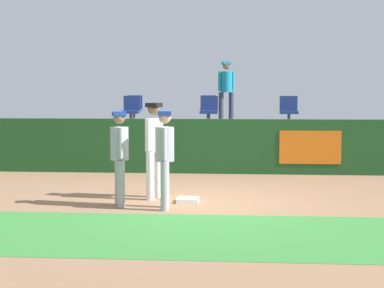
{
  "coord_description": "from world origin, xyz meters",
  "views": [
    {
      "loc": [
        0.9,
        -11.19,
        2.07
      ],
      "look_at": [
        -0.07,
        1.08,
        1.0
      ],
      "focal_mm": 57.52,
      "sensor_mm": 36.0,
      "label": 1
    }
  ],
  "objects_px": {
    "player_coach_visitor": "(119,152)",
    "seat_front_left": "(131,109)",
    "first_base": "(188,200)",
    "player_fielder_home": "(155,143)",
    "seat_back_center": "(208,108)",
    "seat_front_right": "(289,110)",
    "seat_front_center": "(209,109)",
    "player_runner_visitor": "(165,153)",
    "spectator_hooded": "(226,87)",
    "seat_back_left": "(134,107)"
  },
  "relations": [
    {
      "from": "player_coach_visitor",
      "to": "spectator_hooded",
      "type": "xyz_separation_m",
      "value": [
        1.69,
        8.79,
        1.2
      ]
    },
    {
      "from": "first_base",
      "to": "player_fielder_home",
      "type": "relative_size",
      "value": 0.22
    },
    {
      "from": "seat_front_right",
      "to": "seat_back_left",
      "type": "bearing_deg",
      "value": 158.33
    },
    {
      "from": "seat_back_center",
      "to": "player_fielder_home",
      "type": "bearing_deg",
      "value": -95.42
    },
    {
      "from": "seat_front_right",
      "to": "seat_front_center",
      "type": "bearing_deg",
      "value": 180.0
    },
    {
      "from": "player_coach_visitor",
      "to": "spectator_hooded",
      "type": "relative_size",
      "value": 0.9
    },
    {
      "from": "first_base",
      "to": "seat_front_center",
      "type": "relative_size",
      "value": 0.48
    },
    {
      "from": "first_base",
      "to": "seat_front_left",
      "type": "height_order",
      "value": "seat_front_left"
    },
    {
      "from": "seat_front_right",
      "to": "spectator_hooded",
      "type": "bearing_deg",
      "value": 122.01
    },
    {
      "from": "player_coach_visitor",
      "to": "seat_front_center",
      "type": "bearing_deg",
      "value": 148.9
    },
    {
      "from": "player_runner_visitor",
      "to": "seat_front_right",
      "type": "bearing_deg",
      "value": 152.29
    },
    {
      "from": "seat_front_right",
      "to": "seat_back_left",
      "type": "xyz_separation_m",
      "value": [
        -4.53,
        1.8,
        -0.0
      ]
    },
    {
      "from": "player_coach_visitor",
      "to": "seat_front_center",
      "type": "distance_m",
      "value": 6.14
    },
    {
      "from": "player_coach_visitor",
      "to": "seat_front_left",
      "type": "xyz_separation_m",
      "value": [
        -0.85,
        5.98,
        0.57
      ]
    },
    {
      "from": "seat_front_right",
      "to": "player_runner_visitor",
      "type": "bearing_deg",
      "value": -112.89
    },
    {
      "from": "first_base",
      "to": "seat_back_left",
      "type": "distance_m",
      "value": 7.78
    },
    {
      "from": "player_coach_visitor",
      "to": "seat_front_right",
      "type": "bearing_deg",
      "value": 131.11
    },
    {
      "from": "player_fielder_home",
      "to": "player_coach_visitor",
      "type": "distance_m",
      "value": 0.99
    },
    {
      "from": "player_coach_visitor",
      "to": "first_base",
      "type": "bearing_deg",
      "value": 93.71
    },
    {
      "from": "seat_front_left",
      "to": "player_fielder_home",
      "type": "bearing_deg",
      "value": -75.12
    },
    {
      "from": "player_runner_visitor",
      "to": "seat_back_left",
      "type": "xyz_separation_m",
      "value": [
        -1.92,
        7.98,
        0.56
      ]
    },
    {
      "from": "player_coach_visitor",
      "to": "seat_front_center",
      "type": "height_order",
      "value": "seat_front_center"
    },
    {
      "from": "first_base",
      "to": "seat_front_right",
      "type": "xyz_separation_m",
      "value": [
        2.27,
        5.49,
        1.52
      ]
    },
    {
      "from": "first_base",
      "to": "player_runner_visitor",
      "type": "xyz_separation_m",
      "value": [
        -0.34,
        -0.69,
        0.96
      ]
    },
    {
      "from": "player_runner_visitor",
      "to": "seat_front_right",
      "type": "height_order",
      "value": "seat_front_right"
    },
    {
      "from": "seat_back_center",
      "to": "player_coach_visitor",
      "type": "bearing_deg",
      "value": -98.56
    },
    {
      "from": "player_runner_visitor",
      "to": "seat_back_center",
      "type": "height_order",
      "value": "seat_back_center"
    },
    {
      "from": "player_runner_visitor",
      "to": "seat_front_right",
      "type": "xyz_separation_m",
      "value": [
        2.61,
        6.18,
        0.56
      ]
    },
    {
      "from": "seat_front_right",
      "to": "seat_back_left",
      "type": "distance_m",
      "value": 4.87
    },
    {
      "from": "seat_front_right",
      "to": "player_coach_visitor",
      "type": "bearing_deg",
      "value": -119.98
    },
    {
      "from": "spectator_hooded",
      "to": "player_fielder_home",
      "type": "bearing_deg",
      "value": 63.09
    },
    {
      "from": "seat_back_center",
      "to": "seat_front_left",
      "type": "xyz_separation_m",
      "value": [
        -2.02,
        -1.8,
        0.0
      ]
    },
    {
      "from": "player_fielder_home",
      "to": "seat_back_left",
      "type": "relative_size",
      "value": 2.19
    },
    {
      "from": "seat_front_left",
      "to": "seat_back_left",
      "type": "bearing_deg",
      "value": 97.21
    },
    {
      "from": "seat_back_center",
      "to": "seat_back_left",
      "type": "bearing_deg",
      "value": 180.0
    },
    {
      "from": "spectator_hooded",
      "to": "seat_back_center",
      "type": "bearing_deg",
      "value": 44.21
    },
    {
      "from": "player_fielder_home",
      "to": "seat_back_center",
      "type": "bearing_deg",
      "value": -165.46
    },
    {
      "from": "seat_front_right",
      "to": "player_fielder_home",
      "type": "bearing_deg",
      "value": -119.73
    },
    {
      "from": "player_runner_visitor",
      "to": "spectator_hooded",
      "type": "xyz_separation_m",
      "value": [
        0.85,
        8.99,
        1.18
      ]
    },
    {
      "from": "player_fielder_home",
      "to": "spectator_hooded",
      "type": "height_order",
      "value": "spectator_hooded"
    },
    {
      "from": "player_coach_visitor",
      "to": "seat_front_right",
      "type": "distance_m",
      "value": 6.93
    },
    {
      "from": "player_fielder_home",
      "to": "spectator_hooded",
      "type": "xyz_separation_m",
      "value": [
        1.18,
        7.95,
        1.12
      ]
    },
    {
      "from": "player_coach_visitor",
      "to": "seat_back_left",
      "type": "height_order",
      "value": "seat_back_left"
    },
    {
      "from": "first_base",
      "to": "player_runner_visitor",
      "type": "relative_size",
      "value": 0.23
    },
    {
      "from": "player_runner_visitor",
      "to": "seat_back_center",
      "type": "bearing_deg",
      "value": 172.79
    },
    {
      "from": "first_base",
      "to": "seat_front_right",
      "type": "bearing_deg",
      "value": 67.54
    },
    {
      "from": "first_base",
      "to": "seat_back_center",
      "type": "distance_m",
      "value": 7.44
    },
    {
      "from": "player_coach_visitor",
      "to": "seat_front_right",
      "type": "xyz_separation_m",
      "value": [
        3.45,
        5.98,
        0.57
      ]
    },
    {
      "from": "player_runner_visitor",
      "to": "seat_back_left",
      "type": "distance_m",
      "value": 8.23
    },
    {
      "from": "player_runner_visitor",
      "to": "player_coach_visitor",
      "type": "height_order",
      "value": "player_runner_visitor"
    }
  ]
}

